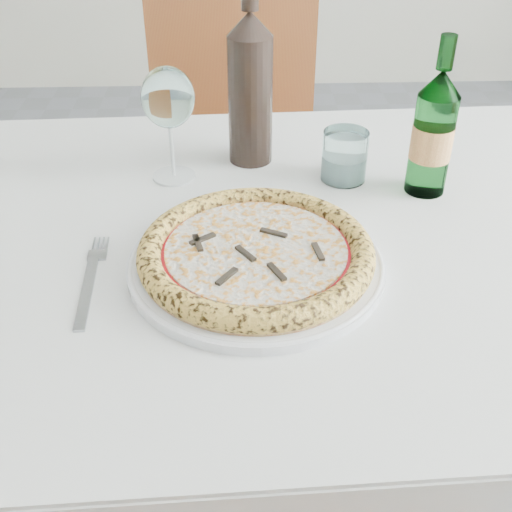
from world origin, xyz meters
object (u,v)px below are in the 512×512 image
(wine_bottle, at_px, (250,87))
(pizza, at_px, (256,252))
(plate, at_px, (256,263))
(chair_far, at_px, (232,135))
(dining_table, at_px, (253,273))
(tumbler, at_px, (344,159))
(beer_bottle, at_px, (433,133))
(wine_glass, at_px, (168,100))

(wine_bottle, bearing_deg, pizza, -90.65)
(plate, bearing_deg, chair_far, 91.76)
(wine_bottle, bearing_deg, plate, -90.65)
(chair_far, distance_m, pizza, 0.98)
(dining_table, bearing_deg, tumbler, 44.44)
(beer_bottle, bearing_deg, tumbler, 160.61)
(dining_table, distance_m, beer_bottle, 0.36)
(dining_table, height_order, tumbler, tumbler)
(wine_glass, relative_size, wine_bottle, 0.61)
(dining_table, xyz_separation_m, beer_bottle, (0.29, 0.11, 0.18))
(tumbler, bearing_deg, beer_bottle, -19.39)
(plate, relative_size, beer_bottle, 1.39)
(pizza, xyz_separation_m, tumbler, (0.16, 0.26, 0.01))
(chair_far, distance_m, wine_bottle, 0.70)
(pizza, bearing_deg, wine_bottle, 89.35)
(dining_table, relative_size, plate, 4.45)
(beer_bottle, bearing_deg, plate, -143.83)
(wine_bottle, bearing_deg, beer_bottle, -24.00)
(pizza, bearing_deg, wine_glass, 115.49)
(plate, height_order, pizza, pizza)
(wine_glass, bearing_deg, plate, -64.51)
(wine_glass, xyz_separation_m, beer_bottle, (0.42, -0.06, -0.04))
(wine_bottle, bearing_deg, wine_glass, -154.40)
(dining_table, distance_m, wine_bottle, 0.32)
(tumbler, bearing_deg, wine_bottle, 152.41)
(pizza, relative_size, beer_bottle, 1.27)
(dining_table, bearing_deg, wine_bottle, 89.08)
(chair_far, height_order, beer_bottle, beer_bottle)
(chair_far, distance_m, wine_glass, 0.77)
(plate, height_order, tumbler, tumbler)
(wine_glass, distance_m, wine_bottle, 0.15)
(pizza, distance_m, wine_glass, 0.32)
(dining_table, relative_size, wine_bottle, 4.98)
(wine_glass, height_order, tumbler, wine_glass)
(dining_table, xyz_separation_m, wine_glass, (-0.13, 0.17, 0.22))
(dining_table, height_order, plate, plate)
(chair_far, distance_m, beer_bottle, 0.86)
(plate, distance_m, wine_glass, 0.33)
(wine_glass, distance_m, beer_bottle, 0.43)
(dining_table, relative_size, wine_glass, 8.14)
(chair_far, height_order, wine_glass, wine_glass)
(plate, bearing_deg, dining_table, 90.00)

